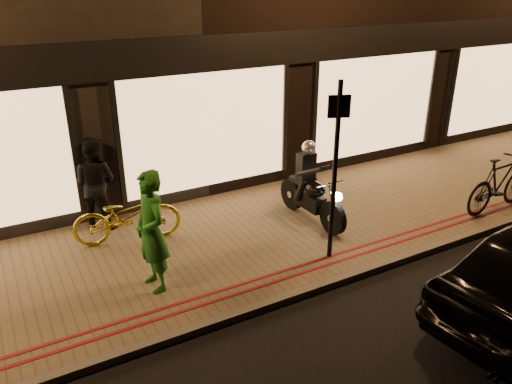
% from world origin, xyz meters
% --- Properties ---
extents(ground, '(90.00, 90.00, 0.00)m').
position_xyz_m(ground, '(0.00, 0.00, 0.00)').
color(ground, black).
rests_on(ground, ground).
extents(sidewalk, '(50.00, 4.00, 0.12)m').
position_xyz_m(sidewalk, '(0.00, 2.00, 0.06)').
color(sidewalk, brown).
rests_on(sidewalk, ground).
extents(kerb_stone, '(50.00, 0.14, 0.12)m').
position_xyz_m(kerb_stone, '(0.00, 0.05, 0.06)').
color(kerb_stone, '#59544C').
rests_on(kerb_stone, ground).
extents(red_kerb_lines, '(50.00, 0.26, 0.01)m').
position_xyz_m(red_kerb_lines, '(0.00, 0.55, 0.12)').
color(red_kerb_lines, maroon).
rests_on(red_kerb_lines, sidewalk).
extents(motorcycle, '(0.60, 1.94, 1.59)m').
position_xyz_m(motorcycle, '(1.26, 1.99, 0.73)').
color(motorcycle, black).
rests_on(motorcycle, sidewalk).
extents(sign_post, '(0.33, 0.16, 3.00)m').
position_xyz_m(sign_post, '(0.75, 0.67, 1.80)').
color(sign_post, black).
rests_on(sign_post, sidewalk).
extents(bicycle_gold, '(1.97, 1.02, 0.99)m').
position_xyz_m(bicycle_gold, '(-2.08, 2.88, 0.61)').
color(bicycle_gold, gold).
rests_on(bicycle_gold, sidewalk).
extents(bicycle_dark, '(1.94, 0.63, 1.15)m').
position_xyz_m(bicycle_dark, '(4.84, 0.52, 0.70)').
color(bicycle_dark, black).
rests_on(bicycle_dark, sidewalk).
extents(person_green, '(0.53, 0.74, 1.90)m').
position_xyz_m(person_green, '(-2.13, 1.24, 1.07)').
color(person_green, '#20691C').
rests_on(person_green, sidewalk).
extents(person_dark, '(1.07, 1.06, 1.75)m').
position_xyz_m(person_dark, '(-2.38, 3.79, 0.99)').
color(person_dark, black).
rests_on(person_dark, sidewalk).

